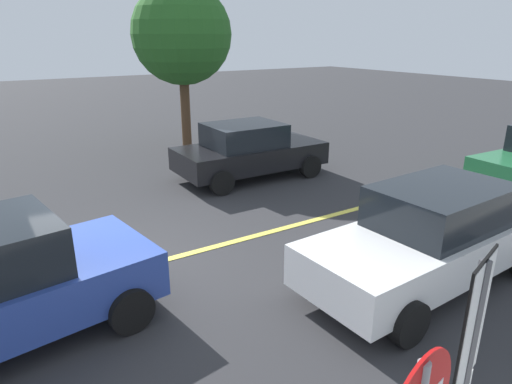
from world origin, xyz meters
TOP-DOWN VIEW (x-y plane):
  - ground_plane at (0.00, 0.00)m, footprint 80.00×80.00m
  - lane_marking_centre at (3.00, 0.00)m, footprint 28.00×0.16m
  - speed_limit_sign at (0.82, -5.67)m, footprint 0.52×0.17m
  - car_white_behind_van at (4.13, -3.00)m, footprint 4.62×2.08m
  - car_black_near_curb at (4.69, 3.52)m, footprint 4.21×2.13m
  - tree_left_verge at (4.60, 7.59)m, footprint 3.31×3.31m

SIDE VIEW (x-z plane):
  - ground_plane at x=0.00m, z-range 0.00..0.00m
  - lane_marking_centre at x=3.00m, z-range 0.00..0.01m
  - car_black_near_curb at x=4.69m, z-range 0.01..1.57m
  - car_white_behind_van at x=4.13m, z-range 0.00..1.63m
  - speed_limit_sign at x=0.82m, z-range 0.50..3.02m
  - tree_left_verge at x=4.60m, z-range 1.10..6.66m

